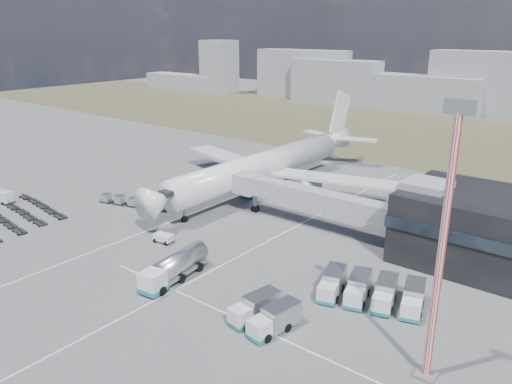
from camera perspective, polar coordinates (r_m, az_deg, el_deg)
The scene contains 14 objects.
ground at distance 80.56m, azimuth -12.81°, elevation -5.21°, with size 420.00×420.00×0.00m, color #565659.
grass_strip at distance 168.93m, azimuth 17.63°, elevation 6.65°, with size 420.00×90.00×0.01m, color #4E4B2F.
lane_markings at distance 75.60m, azimuth -6.33°, elevation -6.44°, with size 47.12×110.00×0.01m.
jet_bridge at distance 82.73m, azimuth 5.12°, elevation -0.43°, with size 30.30×3.80×7.05m.
airliner at distance 100.80m, azimuth 1.37°, elevation 3.20°, with size 51.59×64.53×17.62m.
skyline at distance 210.30m, azimuth 20.15°, elevation 11.02°, with size 298.75×26.06×25.86m.
fuel_tanker at distance 66.49m, azimuth -9.29°, elevation -8.48°, with size 4.23×11.41×3.60m.
pushback_tug at distance 78.27m, azimuth -10.51°, elevation -5.21°, with size 2.98×1.68×1.37m, color silver.
utility_van at distance 105.55m, azimuth -27.05°, elevation -0.49°, with size 4.36×1.97×2.32m, color silver.
catering_truck at distance 98.35m, azimuth 0.04°, elevation 0.58°, with size 3.36×7.04×3.13m.
service_trucks_near at distance 56.68m, azimuth 1.00°, elevation -13.71°, with size 6.44×7.33×2.63m.
service_trucks_far at distance 62.53m, azimuth 13.06°, elevation -10.93°, with size 13.27×9.63×2.65m.
uld_row at distance 94.69m, azimuth -13.85°, elevation -1.10°, with size 14.25×5.66×1.58m.
floodlight_mast at distance 46.42m, azimuth 20.44°, elevation -6.25°, with size 2.44×2.02×26.10m.
Camera 1 is at (58.82, -45.21, 31.39)m, focal length 35.00 mm.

